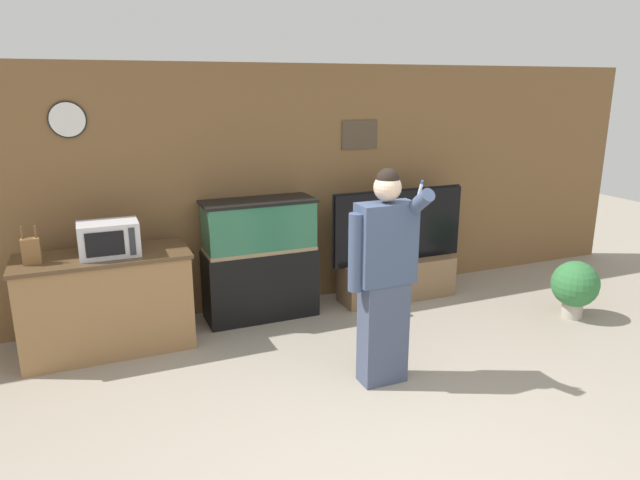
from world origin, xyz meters
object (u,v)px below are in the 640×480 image
(tv_on_stand, at_px, (397,267))
(potted_plant, at_px, (575,285))
(aquarium_on_stand, at_px, (260,259))
(counter_island, at_px, (107,302))
(microwave, at_px, (109,239))
(person_standing, at_px, (384,275))
(knife_block, at_px, (31,251))

(tv_on_stand, height_order, potted_plant, tv_on_stand)
(potted_plant, bearing_deg, aquarium_on_stand, 156.43)
(counter_island, relative_size, microwave, 2.96)
(microwave, relative_size, aquarium_on_stand, 0.41)
(counter_island, distance_m, potted_plant, 4.68)
(microwave, bearing_deg, person_standing, -36.63)
(tv_on_stand, bearing_deg, knife_block, -177.47)
(microwave, bearing_deg, aquarium_on_stand, 9.87)
(microwave, height_order, aquarium_on_stand, aquarium_on_stand)
(tv_on_stand, bearing_deg, person_standing, -124.07)
(knife_block, bearing_deg, tv_on_stand, 2.53)
(microwave, xyz_separation_m, knife_block, (-0.62, -0.01, -0.04))
(tv_on_stand, relative_size, potted_plant, 2.63)
(microwave, bearing_deg, knife_block, -179.12)
(knife_block, xyz_separation_m, potted_plant, (5.10, -1.05, -0.68))
(knife_block, distance_m, potted_plant, 5.25)
(counter_island, height_order, tv_on_stand, tv_on_stand)
(counter_island, height_order, knife_block, knife_block)
(knife_block, relative_size, potted_plant, 0.54)
(counter_island, height_order, aquarium_on_stand, aquarium_on_stand)
(counter_island, xyz_separation_m, tv_on_stand, (3.12, 0.10, -0.09))
(counter_island, xyz_separation_m, knife_block, (-0.55, -0.06, 0.57))
(microwave, height_order, tv_on_stand, tv_on_stand)
(aquarium_on_stand, xyz_separation_m, tv_on_stand, (1.60, -0.10, -0.26))
(person_standing, bearing_deg, counter_island, 143.40)
(person_standing, bearing_deg, knife_block, 150.72)
(potted_plant, bearing_deg, microwave, 166.62)
(knife_block, height_order, potted_plant, knife_block)
(aquarium_on_stand, relative_size, person_standing, 0.71)
(counter_island, xyz_separation_m, microwave, (0.07, -0.05, 0.61))
(tv_on_stand, height_order, person_standing, person_standing)
(person_standing, relative_size, potted_plant, 2.89)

